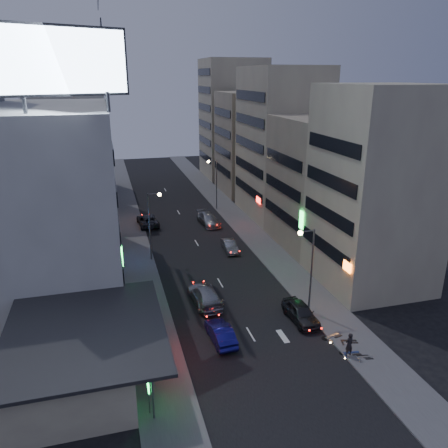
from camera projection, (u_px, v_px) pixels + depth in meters
name	position (u px, v px, depth m)	size (l,w,h in m)	color
ground	(267.00, 363.00, 33.14)	(180.00, 180.00, 0.00)	black
sidewalk_left	(132.00, 238.00, 58.50)	(4.00, 120.00, 0.12)	#4C4C4F
sidewalk_right	(245.00, 227.00, 62.51)	(4.00, 120.00, 0.12)	#4C4C4F
food_court	(74.00, 354.00, 30.84)	(11.00, 13.00, 3.88)	#B9B391
white_building	(43.00, 197.00, 44.24)	(14.00, 24.00, 18.00)	silver
shophouse_near	(375.00, 189.00, 43.26)	(10.00, 11.00, 20.00)	#B9B391
shophouse_mid	(323.00, 183.00, 54.53)	(11.00, 12.00, 16.00)	tan
shophouse_far	(281.00, 144.00, 65.30)	(10.00, 14.00, 22.00)	#B9B391
far_left_a	(71.00, 149.00, 67.11)	(11.00, 10.00, 20.00)	silver
far_left_b	(74.00, 152.00, 79.66)	(12.00, 10.00, 15.00)	gray
far_right_a	(251.00, 143.00, 79.77)	(11.00, 12.00, 18.00)	tan
far_right_b	(233.00, 119.00, 91.71)	(12.00, 12.00, 24.00)	#B9B391
billboard	(63.00, 62.00, 32.01)	(9.52, 3.75, 6.20)	#595B60
street_lamp_right_near	(308.00, 259.00, 38.37)	(1.60, 0.44, 8.02)	#595B60
street_lamp_left	(153.00, 217.00, 50.01)	(1.60, 0.44, 8.02)	#595B60
street_lamp_right_far	(214.00, 177.00, 69.40)	(1.60, 0.44, 8.02)	#595B60
parked_car_right_near	(301.00, 312.00, 38.59)	(1.94, 4.81, 1.64)	#28292D
parked_car_right_mid	(230.00, 246.00, 54.05)	(1.44, 4.13, 1.36)	gray
parked_car_left	(148.00, 220.00, 63.26)	(2.63, 5.70, 1.58)	#2B2B31
parked_car_right_far	(209.00, 219.00, 63.66)	(2.32, 5.70, 1.65)	#93979B
road_car_blue	(221.00, 333.00, 35.65)	(1.57, 4.50, 1.48)	navy
road_car_silver	(205.00, 295.00, 41.53)	(2.39, 5.88, 1.71)	#979A9F
person	(349.00, 344.00, 33.53)	(0.71, 0.47, 1.94)	black
scooter_black_a	(369.00, 349.00, 33.76)	(1.59, 0.53, 0.97)	black
scooter_silver_a	(372.00, 350.00, 33.62)	(1.75, 0.58, 1.07)	#B1B3B9
scooter_blue	(359.00, 345.00, 34.16)	(1.91, 0.64, 1.17)	navy
scooter_black_b	(357.00, 334.00, 35.62)	(1.94, 0.65, 1.19)	black
scooter_silver_b	(338.00, 326.00, 36.58)	(2.04, 0.68, 1.25)	#AEB3B7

